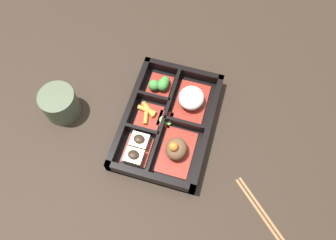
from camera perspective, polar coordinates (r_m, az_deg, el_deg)
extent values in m
plane|color=black|center=(0.82, 0.00, -0.75)|extent=(3.00, 3.00, 0.00)
cube|color=black|center=(0.82, 0.00, -0.61)|extent=(0.31, 0.21, 0.01)
cube|color=black|center=(0.82, -6.67, 1.58)|extent=(0.31, 0.01, 0.04)
cube|color=black|center=(0.80, 6.86, -1.94)|extent=(0.31, 0.01, 0.04)
cube|color=black|center=(0.88, 2.72, 8.30)|extent=(0.01, 0.21, 0.04)
cube|color=black|center=(0.75, -3.17, -9.98)|extent=(0.01, 0.21, 0.04)
cube|color=black|center=(0.80, -0.63, 0.01)|extent=(0.28, 0.01, 0.04)
cube|color=black|center=(0.83, -2.43, 3.65)|extent=(0.01, 0.08, 0.04)
cube|color=black|center=(0.79, -4.43, -2.06)|extent=(0.01, 0.08, 0.04)
cube|color=black|center=(0.80, 2.86, -0.90)|extent=(0.01, 0.10, 0.04)
cube|color=maroon|center=(0.84, 3.99, 3.07)|extent=(0.12, 0.08, 0.01)
ellipsoid|color=silver|center=(0.82, 4.09, 3.85)|extent=(0.07, 0.06, 0.04)
cube|color=maroon|center=(0.78, 1.44, -5.58)|extent=(0.12, 0.08, 0.01)
ellipsoid|color=brown|center=(0.76, 1.48, -5.03)|extent=(0.06, 0.05, 0.04)
sphere|color=#D1661E|center=(0.74, 0.97, -4.66)|extent=(0.02, 0.02, 0.02)
cube|color=maroon|center=(0.86, -1.45, 5.91)|extent=(0.07, 0.06, 0.01)
sphere|color=#387A33|center=(0.85, -0.50, 6.83)|extent=(0.02, 0.02, 0.02)
sphere|color=#387A33|center=(0.84, -2.46, 6.06)|extent=(0.03, 0.03, 0.03)
sphere|color=#387A33|center=(0.84, -0.78, 6.37)|extent=(0.03, 0.03, 0.03)
sphere|color=#387A33|center=(0.84, -0.99, 6.00)|extent=(0.03, 0.03, 0.03)
cube|color=maroon|center=(0.82, -3.31, 0.61)|extent=(0.07, 0.06, 0.01)
cylinder|color=orange|center=(0.82, -3.41, 1.84)|extent=(0.04, 0.04, 0.01)
cylinder|color=orange|center=(0.82, -3.70, 1.74)|extent=(0.02, 0.05, 0.01)
cylinder|color=orange|center=(0.81, -3.90, 0.35)|extent=(0.03, 0.02, 0.01)
cube|color=maroon|center=(0.78, -5.38, -5.33)|extent=(0.07, 0.06, 0.01)
cube|color=beige|center=(0.78, -4.99, -3.67)|extent=(0.04, 0.04, 0.02)
ellipsoid|color=black|center=(0.77, -5.07, -3.30)|extent=(0.02, 0.03, 0.01)
cube|color=beige|center=(0.77, -5.95, -6.36)|extent=(0.04, 0.04, 0.02)
ellipsoid|color=black|center=(0.75, -6.05, -6.00)|extent=(0.02, 0.03, 0.01)
cube|color=maroon|center=(0.81, -0.52, 0.13)|extent=(0.04, 0.03, 0.01)
cylinder|color=#75A84C|center=(0.81, -0.13, 0.08)|extent=(0.02, 0.02, 0.00)
cylinder|color=#75A84C|center=(0.81, -0.67, 0.19)|extent=(0.02, 0.02, 0.01)
cylinder|color=#424C38|center=(0.85, -18.32, 2.74)|extent=(0.09, 0.09, 0.07)
cylinder|color=#597A38|center=(0.82, -18.96, 3.81)|extent=(0.07, 0.07, 0.01)
cylinder|color=brown|center=(0.78, 17.67, -16.74)|extent=(0.17, 0.18, 0.01)
cylinder|color=brown|center=(0.78, 17.15, -17.13)|extent=(0.17, 0.18, 0.01)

